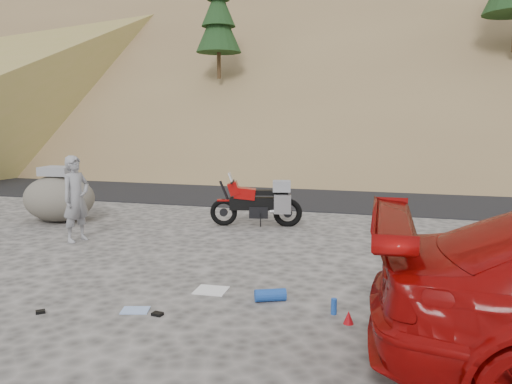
% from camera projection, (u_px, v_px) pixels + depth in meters
% --- Properties ---
extents(ground, '(140.00, 140.00, 0.00)m').
position_uv_depth(ground, '(159.00, 266.00, 8.26)').
color(ground, '#474542').
rests_on(ground, ground).
extents(road, '(120.00, 7.00, 0.05)m').
position_uv_depth(road, '(281.00, 191.00, 16.83)').
color(road, black).
rests_on(road, ground).
extents(hillside, '(120.00, 73.00, 46.72)m').
position_uv_depth(hillside, '(360.00, 23.00, 45.57)').
color(hillside, brown).
rests_on(hillside, ground).
extents(motorcycle, '(2.07, 0.88, 1.25)m').
position_uv_depth(motorcycle, '(260.00, 203.00, 11.30)').
color(motorcycle, black).
rests_on(motorcycle, ground).
extents(man, '(0.55, 0.71, 1.71)m').
position_uv_depth(man, '(78.00, 241.00, 9.99)').
color(man, gray).
rests_on(man, ground).
extents(boulder, '(1.90, 1.68, 1.28)m').
position_uv_depth(boulder, '(59.00, 198.00, 11.85)').
color(boulder, '#5C584F').
rests_on(boulder, ground).
extents(gear_white_cloth, '(0.46, 0.41, 0.01)m').
position_uv_depth(gear_white_cloth, '(211.00, 290.00, 7.09)').
color(gear_white_cloth, white).
rests_on(gear_white_cloth, ground).
extents(gear_blue_mat, '(0.45, 0.32, 0.17)m').
position_uv_depth(gear_blue_mat, '(270.00, 295.00, 6.68)').
color(gear_blue_mat, '#1B48A5').
rests_on(gear_blue_mat, ground).
extents(gear_bottle, '(0.09, 0.09, 0.20)m').
position_uv_depth(gear_bottle, '(334.00, 306.00, 6.23)').
color(gear_bottle, '#1B48A5').
rests_on(gear_bottle, ground).
extents(gear_funnel, '(0.15, 0.15, 0.16)m').
position_uv_depth(gear_funnel, '(349.00, 317.00, 5.94)').
color(gear_funnel, '#A90B11').
rests_on(gear_funnel, ground).
extents(gear_glove_a, '(0.14, 0.11, 0.04)m').
position_uv_depth(gear_glove_a, '(157.00, 314.00, 6.20)').
color(gear_glove_a, black).
rests_on(gear_glove_a, ground).
extents(gear_glove_b, '(0.14, 0.14, 0.04)m').
position_uv_depth(gear_glove_b, '(40.00, 312.00, 6.27)').
color(gear_glove_b, black).
rests_on(gear_glove_b, ground).
extents(gear_blue_cloth, '(0.40, 0.34, 0.01)m').
position_uv_depth(gear_blue_cloth, '(135.00, 310.00, 6.35)').
color(gear_blue_cloth, '#92AFE2').
rests_on(gear_blue_cloth, ground).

